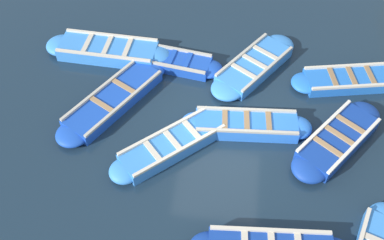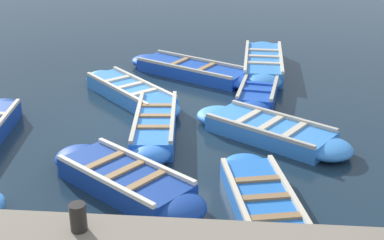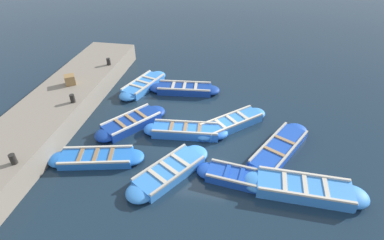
# 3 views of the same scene
# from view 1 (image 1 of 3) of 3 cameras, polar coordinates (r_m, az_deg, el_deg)

# --- Properties ---
(ground_plane) EXTENTS (120.00, 120.00, 0.00)m
(ground_plane) POSITION_cam_1_polar(r_m,az_deg,el_deg) (11.86, 3.73, -1.58)
(ground_plane) COLOR #162838
(boat_far_corner) EXTENTS (3.49, 1.03, 0.42)m
(boat_far_corner) POSITION_cam_1_polar(r_m,az_deg,el_deg) (11.84, 6.88, -0.68)
(boat_far_corner) COLOR blue
(boat_far_corner) RESTS_ON ground
(boat_near_quay) EXTENTS (2.72, 3.89, 0.38)m
(boat_near_quay) POSITION_cam_1_polar(r_m,az_deg,el_deg) (12.58, -9.91, 2.61)
(boat_near_quay) COLOR #1947B7
(boat_near_quay) RESTS_ON ground
(boat_outer_right) EXTENTS (3.55, 1.56, 0.36)m
(boat_outer_right) POSITION_cam_1_polar(r_m,az_deg,el_deg) (13.71, 19.46, 4.80)
(boat_outer_right) COLOR blue
(boat_outer_right) RESTS_ON ground
(boat_stern_in) EXTENTS (3.95, 1.13, 0.46)m
(boat_stern_in) POSITION_cam_1_polar(r_m,az_deg,el_deg) (14.03, -10.59, 8.65)
(boat_stern_in) COLOR #3884E0
(boat_stern_in) RESTS_ON ground
(boat_mid_row) EXTENTS (3.19, 1.21, 0.36)m
(boat_mid_row) POSITION_cam_1_polar(r_m,az_deg,el_deg) (13.52, -2.57, 7.43)
(boat_mid_row) COLOR #1947B7
(boat_mid_row) RESTS_ON ground
(boat_bow_out) EXTENTS (2.73, 3.20, 0.43)m
(boat_bow_out) POSITION_cam_1_polar(r_m,az_deg,el_deg) (12.03, 17.99, -2.42)
(boat_bow_out) COLOR navy
(boat_bow_out) RESTS_ON ground
(boat_tucked) EXTENTS (3.14, 2.97, 0.41)m
(boat_tucked) POSITION_cam_1_polar(r_m,az_deg,el_deg) (11.38, -2.46, -3.14)
(boat_tucked) COLOR #3884E0
(boat_tucked) RESTS_ON ground
(boat_broadside) EXTENTS (2.71, 3.42, 0.38)m
(boat_broadside) POSITION_cam_1_polar(r_m,az_deg,el_deg) (13.48, 7.89, 6.83)
(boat_broadside) COLOR #3884E0
(boat_broadside) RESTS_ON ground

